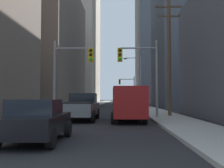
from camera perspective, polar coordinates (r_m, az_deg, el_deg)
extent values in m
cube|color=#9E9E99|center=(53.80, -4.59, -4.44)|extent=(2.97, 160.00, 0.15)
cube|color=#9E9E99|center=(53.58, 5.74, -4.45)|extent=(2.97, 160.00, 0.15)
cube|color=slate|center=(19.37, -6.34, -5.14)|extent=(2.10, 5.44, 0.80)
cube|color=black|center=(20.31, -5.94, -2.92)|extent=(1.83, 1.83, 0.70)
cube|color=black|center=(18.02, -6.94, -3.88)|extent=(1.80, 2.41, 0.10)
cylinder|color=black|center=(21.24, -8.25, -6.01)|extent=(0.28, 0.80, 0.80)
cylinder|color=black|center=(20.99, -3.06, -6.07)|extent=(0.28, 0.80, 0.80)
cylinder|color=black|center=(17.86, -10.21, -6.59)|extent=(0.28, 0.80, 0.80)
cylinder|color=black|center=(17.56, -4.03, -6.70)|extent=(0.28, 0.80, 0.80)
cube|color=maroon|center=(18.24, 3.38, -3.69)|extent=(2.19, 5.27, 1.90)
cube|color=black|center=(20.84, 3.18, -2.44)|extent=(1.76, 0.08, 0.60)
cylinder|color=black|center=(19.94, 0.48, -6.36)|extent=(0.24, 0.72, 0.72)
cylinder|color=black|center=(19.98, 6.03, -6.33)|extent=(0.24, 0.72, 0.72)
cylinder|color=black|center=(16.62, 0.20, -7.06)|extent=(0.24, 0.72, 0.72)
cylinder|color=black|center=(16.67, 6.86, -7.03)|extent=(0.24, 0.72, 0.72)
cube|color=black|center=(10.32, -15.28, -7.95)|extent=(1.93, 4.25, 0.65)
cube|color=black|center=(10.14, -15.48, -4.64)|extent=(1.64, 1.95, 0.55)
cylinder|color=black|center=(11.89, -17.40, -8.80)|extent=(0.22, 0.64, 0.64)
cylinder|color=black|center=(11.45, -9.10, -9.13)|extent=(0.22, 0.64, 0.64)
cylinder|color=black|center=(8.84, -12.46, -10.98)|extent=(0.22, 0.64, 0.64)
cube|color=maroon|center=(25.06, 2.97, -4.98)|extent=(1.91, 4.25, 0.65)
cube|color=black|center=(24.89, 2.97, -3.62)|extent=(1.64, 1.94, 0.55)
cylinder|color=black|center=(26.41, 1.03, -5.58)|extent=(0.22, 0.64, 0.64)
cylinder|color=black|center=(26.44, 4.79, -5.57)|extent=(0.22, 0.64, 0.64)
cylinder|color=black|center=(23.73, 0.93, -5.89)|extent=(0.22, 0.64, 0.64)
cylinder|color=black|center=(23.76, 5.12, -5.88)|extent=(0.22, 0.64, 0.64)
cylinder|color=gray|center=(21.77, -11.80, 0.95)|extent=(0.18, 0.18, 6.00)
cylinder|color=gray|center=(21.77, -8.09, 7.28)|extent=(2.82, 0.12, 0.12)
cube|color=gold|center=(21.49, -4.37, 5.98)|extent=(0.38, 0.30, 1.05)
sphere|color=black|center=(21.38, -4.41, 6.95)|extent=(0.24, 0.24, 0.24)
sphere|color=black|center=(21.32, -4.42, 6.05)|extent=(0.24, 0.24, 0.24)
sphere|color=#19D833|center=(21.27, -4.42, 5.14)|extent=(0.24, 0.24, 0.24)
cylinder|color=gray|center=(21.33, 9.21, 1.00)|extent=(0.18, 0.18, 6.00)
cylinder|color=gray|center=(21.49, 5.43, 7.40)|extent=(2.80, 0.12, 0.12)
cube|color=gold|center=(21.37, 1.66, 6.02)|extent=(0.38, 0.30, 1.05)
sphere|color=black|center=(21.25, 1.66, 7.00)|extent=(0.24, 0.24, 0.24)
sphere|color=black|center=(21.20, 1.66, 6.09)|extent=(0.24, 0.24, 0.24)
sphere|color=#19D833|center=(21.15, 1.66, 5.18)|extent=(0.24, 0.24, 0.24)
cylinder|color=gray|center=(57.08, 4.60, -1.42)|extent=(0.18, 0.18, 6.00)
cylinder|color=gray|center=(57.14, 3.09, 0.99)|extent=(2.99, 0.12, 0.12)
cube|color=gold|center=(57.10, 1.59, 0.46)|extent=(0.38, 0.30, 1.05)
sphere|color=red|center=(56.95, 1.59, 0.81)|extent=(0.24, 0.24, 0.24)
sphere|color=black|center=(56.93, 1.59, 0.47)|extent=(0.24, 0.24, 0.24)
sphere|color=black|center=(56.91, 1.59, 0.13)|extent=(0.24, 0.24, 0.24)
cylinder|color=brown|center=(22.98, 11.70, 5.32)|extent=(0.28, 0.28, 9.65)
cube|color=brown|center=(23.95, 11.59, 15.37)|extent=(2.20, 0.12, 0.12)
cube|color=brown|center=(23.71, 11.61, 13.54)|extent=(1.80, 0.12, 0.12)
cylinder|color=gray|center=(39.72, 5.94, 0.30)|extent=(0.16, 0.16, 7.50)
cylinder|color=gray|center=(40.01, 4.32, 5.38)|extent=(2.22, 0.10, 0.10)
ellipsoid|color=#4C4C51|center=(39.96, 2.72, 5.24)|extent=(0.56, 0.32, 0.20)
cube|color=#66564C|center=(55.40, -20.53, 7.18)|extent=(25.02, 28.09, 22.11)
cube|color=#4C515B|center=(53.47, 21.07, 7.60)|extent=(22.10, 18.23, 22.20)
cube|color=#4C515B|center=(94.25, 9.81, 11.47)|extent=(14.77, 28.39, 49.64)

